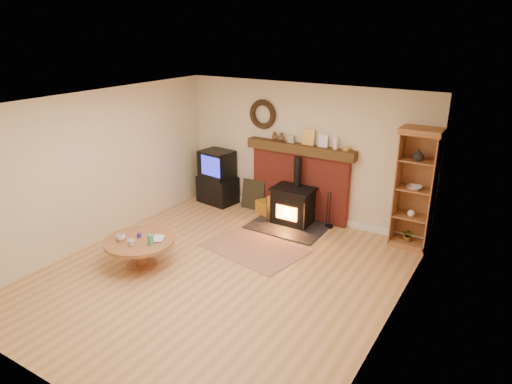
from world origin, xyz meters
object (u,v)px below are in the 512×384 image
Objects in this scene: tv_unit at (217,178)px; wood_stove at (292,207)px; curio_cabinet at (415,189)px; coffee_table at (140,245)px.

wood_stove is at bearing -5.92° from tv_unit.
curio_cabinet is at bearing 1.26° from tv_unit.
curio_cabinet is (4.01, 0.09, 0.49)m from tv_unit.
curio_cabinet is at bearing 7.60° from wood_stove.
coffee_table is at bearing -139.02° from curio_cabinet.
coffee_table is at bearing -115.65° from wood_stove.
tv_unit is at bearing 101.71° from coffee_table.
tv_unit is 4.04m from curio_cabinet.
wood_stove is at bearing 64.35° from coffee_table.
curio_cabinet is at bearing 40.98° from coffee_table.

